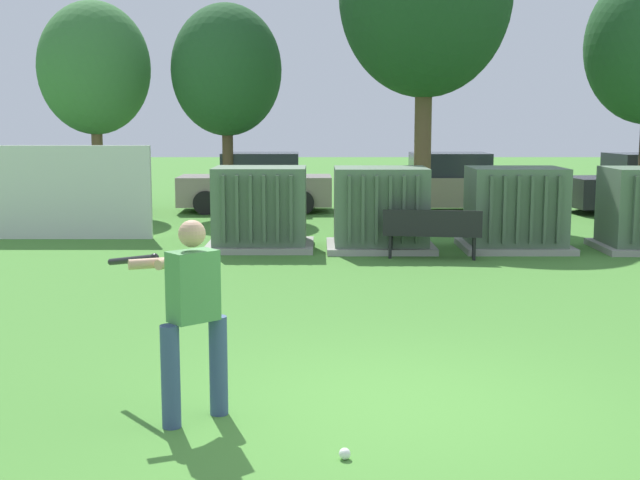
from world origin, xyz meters
TOP-DOWN VIEW (x-y plane):
  - ground_plane at (0.00, 0.00)m, footprint 96.00×96.00m
  - fence_panel at (-6.68, 10.50)m, footprint 4.80×0.12m
  - transformer_west at (-1.86, 9.16)m, footprint 2.10×1.70m
  - transformer_mid_west at (0.51, 9.03)m, footprint 2.10×1.70m
  - transformer_mid_east at (3.16, 9.03)m, footprint 2.10×1.70m
  - park_bench at (1.38, 7.92)m, footprint 1.84×0.66m
  - batter at (-1.78, -0.35)m, footprint 1.26×1.37m
  - sports_ball at (-0.49, -1.22)m, footprint 0.09×0.09m
  - tree_left at (-6.66, 15.24)m, footprint 2.95×2.95m
  - tree_center_left at (-3.14, 15.10)m, footprint 2.90×2.90m
  - parked_car_leftmost at (-8.17, 15.58)m, footprint 4.28×2.09m
  - parked_car_left_of_center at (-2.44, 15.89)m, footprint 4.24×1.99m
  - parked_car_right_of_center at (2.79, 15.86)m, footprint 4.21×1.95m

SIDE VIEW (x-z plane):
  - ground_plane at x=0.00m, z-range 0.00..0.00m
  - sports_ball at x=-0.49m, z-range 0.00..0.09m
  - park_bench at x=1.38m, z-range 0.08..0.99m
  - parked_car_leftmost at x=-8.17m, z-range -0.06..1.56m
  - parked_car_left_of_center at x=-2.44m, z-range -0.06..1.56m
  - parked_car_right_of_center at x=2.79m, z-range -0.06..1.56m
  - transformer_west at x=-1.86m, z-range -0.02..1.60m
  - transformer_mid_west at x=0.51m, z-range -0.02..1.60m
  - transformer_mid_east at x=3.16m, z-range -0.02..1.60m
  - batter at x=-1.78m, z-range 0.11..1.85m
  - fence_panel at x=-6.68m, z-range 0.00..2.00m
  - tree_center_left at x=-3.14m, z-range 1.03..6.58m
  - tree_left at x=-6.66m, z-range 1.05..6.68m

